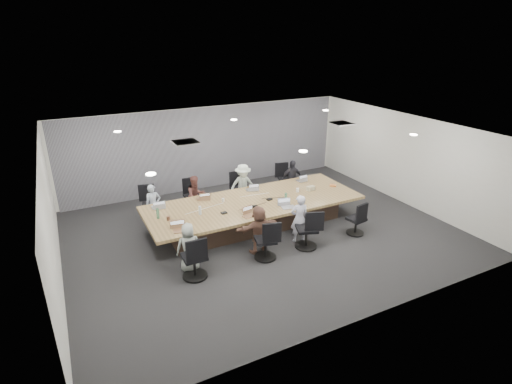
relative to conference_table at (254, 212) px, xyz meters
name	(u,v)px	position (x,y,z in m)	size (l,w,h in m)	color
floor	(263,232)	(0.00, -0.50, -0.40)	(10.00, 8.00, 0.00)	#28282B
ceiling	(263,132)	(0.00, -0.50, 2.40)	(10.00, 8.00, 0.00)	white
wall_back	(209,148)	(0.00, 3.50, 1.00)	(10.00, 2.80, 0.00)	silver
wall_front	(368,256)	(0.00, -4.50, 1.00)	(10.00, 2.80, 0.00)	silver
wall_left	(51,223)	(-5.00, -0.50, 1.00)	(8.00, 2.80, 0.00)	silver
wall_right	(404,159)	(5.00, -0.50, 1.00)	(8.00, 2.80, 0.00)	silver
curtain	(210,148)	(0.00, 3.42, 1.00)	(9.80, 0.04, 2.80)	gray
conference_table	(254,212)	(0.00, 0.00, 0.00)	(6.00, 2.20, 0.74)	#3E2C22
chair_0	(151,206)	(-2.49, 1.70, 0.02)	(0.56, 0.56, 0.83)	black
chair_1	(193,199)	(-1.24, 1.70, 0.01)	(0.56, 0.56, 0.82)	black
chair_2	(238,191)	(0.28, 1.70, -0.02)	(0.52, 0.52, 0.76)	black
chair_3	(286,181)	(2.05, 1.70, 0.02)	(0.57, 0.57, 0.84)	black
chair_4	(194,260)	(-2.34, -1.70, 0.04)	(0.59, 0.59, 0.87)	black
chair_5	(265,243)	(-0.56, -1.70, 0.02)	(0.56, 0.56, 0.83)	black
chair_6	(306,232)	(0.61, -1.70, 0.04)	(0.59, 0.59, 0.88)	black
chair_7	(356,222)	(2.21, -1.70, -0.03)	(0.50, 0.50, 0.73)	black
person_0	(153,205)	(-2.49, 1.35, 0.19)	(0.43, 0.28, 1.18)	#A5B2C5
laptop_0	(158,207)	(-2.49, 0.80, 0.35)	(0.32, 0.22, 0.02)	#B2B2B7
person_1	(196,196)	(-1.24, 1.35, 0.22)	(0.60, 0.47, 1.24)	brown
laptop_1	(202,199)	(-1.24, 0.80, 0.35)	(0.31, 0.21, 0.02)	#8C6647
person_2	(243,186)	(0.28, 1.35, 0.28)	(0.88, 0.51, 1.37)	#B6C5B8
laptop_2	(251,190)	(0.28, 0.80, 0.35)	(0.30, 0.20, 0.02)	#B2B2B7
person_3	(292,179)	(2.05, 1.35, 0.22)	(0.73, 0.31, 1.25)	#26262E
laptop_3	(301,180)	(2.05, 0.80, 0.35)	(0.29, 0.20, 0.02)	#B2B2B7
person_4	(189,247)	(-2.34, -1.35, 0.18)	(0.57, 0.37, 1.16)	#949C95
laptop_4	(181,230)	(-2.34, -0.80, 0.35)	(0.36, 0.24, 0.02)	#8C6647
person_5	(259,229)	(-0.56, -1.35, 0.21)	(1.14, 0.36, 1.23)	brown
laptop_5	(249,216)	(-0.56, -0.80, 0.35)	(0.31, 0.22, 0.02)	#8C6647
person_6	(299,219)	(0.61, -1.35, 0.25)	(0.47, 0.31, 1.30)	silver
laptop_6	(288,207)	(0.61, -0.80, 0.35)	(0.35, 0.24, 0.02)	#B2B2B7
bottle_green_left	(158,213)	(-2.65, 0.12, 0.47)	(0.07, 0.07, 0.26)	#417351
bottle_green_right	(286,198)	(0.75, -0.44, 0.47)	(0.07, 0.07, 0.26)	#417351
bottle_clear	(200,210)	(-1.63, -0.15, 0.45)	(0.07, 0.07, 0.23)	silver
cup_white_far	(223,200)	(-0.78, 0.37, 0.38)	(0.07, 0.07, 0.09)	white
cup_white_near	(298,190)	(1.44, 0.05, 0.39)	(0.09, 0.09, 0.11)	white
mug_brown	(168,218)	(-2.45, -0.11, 0.39)	(0.09, 0.09, 0.11)	brown
mic_left	(224,213)	(-1.06, -0.35, 0.35)	(0.15, 0.10, 0.03)	black
mic_right	(269,199)	(0.42, -0.11, 0.35)	(0.16, 0.11, 0.03)	black
stapler	(254,206)	(-0.19, -0.38, 0.37)	(0.16, 0.04, 0.06)	black
canvas_bag	(311,188)	(1.86, -0.02, 0.40)	(0.23, 0.14, 0.12)	#B7AE8A
snack_packet	(333,186)	(2.65, -0.05, 0.36)	(0.19, 0.13, 0.04)	orange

